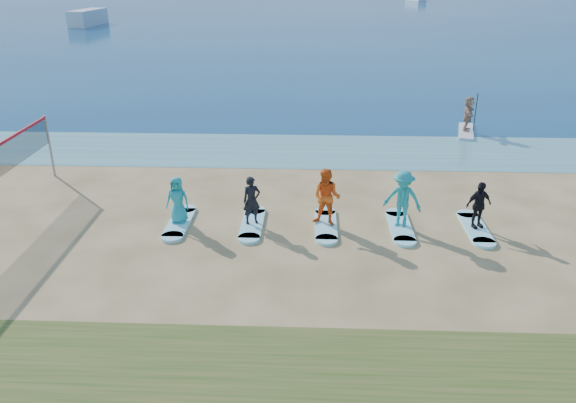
{
  "coord_description": "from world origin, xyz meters",
  "views": [
    {
      "loc": [
        1.01,
        -14.04,
        7.99
      ],
      "look_at": [
        0.33,
        2.0,
        1.1
      ],
      "focal_mm": 35.0,
      "sensor_mm": 36.0,
      "label": 1
    }
  ],
  "objects_px": {
    "paddleboard": "(466,131)",
    "surfboard_2": "(326,225)",
    "boat_offshore_a": "(89,25)",
    "surfboard_3": "(400,227)",
    "paddleboarder": "(468,114)",
    "student_1": "(252,200)",
    "student_4": "(479,205)",
    "student_3": "(403,199)",
    "student_0": "(178,200)",
    "surfboard_1": "(252,224)",
    "student_2": "(327,197)",
    "surfboard_0": "(180,223)",
    "surfboard_4": "(475,228)",
    "boat_offshore_b": "(416,0)"
  },
  "relations": [
    {
      "from": "boat_offshore_b",
      "to": "student_0",
      "type": "bearing_deg",
      "value": -120.26
    },
    {
      "from": "surfboard_1",
      "to": "surfboard_4",
      "type": "distance_m",
      "value": 7.25
    },
    {
      "from": "boat_offshore_a",
      "to": "surfboard_4",
      "type": "distance_m",
      "value": 71.11
    },
    {
      "from": "paddleboarder",
      "to": "student_4",
      "type": "xyz_separation_m",
      "value": [
        -2.49,
        -11.29,
        -0.12
      ]
    },
    {
      "from": "student_0",
      "to": "student_2",
      "type": "relative_size",
      "value": 0.82
    },
    {
      "from": "student_0",
      "to": "paddleboard",
      "type": "bearing_deg",
      "value": 48.9
    },
    {
      "from": "student_0",
      "to": "student_1",
      "type": "distance_m",
      "value": 2.42
    },
    {
      "from": "boat_offshore_a",
      "to": "surfboard_2",
      "type": "height_order",
      "value": "boat_offshore_a"
    },
    {
      "from": "surfboard_3",
      "to": "surfboard_4",
      "type": "relative_size",
      "value": 1.0
    },
    {
      "from": "surfboard_1",
      "to": "student_2",
      "type": "bearing_deg",
      "value": 0.0
    },
    {
      "from": "boat_offshore_b",
      "to": "surfboard_3",
      "type": "distance_m",
      "value": 118.44
    },
    {
      "from": "surfboard_0",
      "to": "student_0",
      "type": "height_order",
      "value": "student_0"
    },
    {
      "from": "boat_offshore_a",
      "to": "surfboard_3",
      "type": "relative_size",
      "value": 3.29
    },
    {
      "from": "paddleboard",
      "to": "surfboard_0",
      "type": "distance_m",
      "value": 16.59
    },
    {
      "from": "paddleboard",
      "to": "student_3",
      "type": "height_order",
      "value": "student_3"
    },
    {
      "from": "student_4",
      "to": "paddleboard",
      "type": "bearing_deg",
      "value": 56.86
    },
    {
      "from": "paddleboard",
      "to": "surfboard_1",
      "type": "distance_m",
      "value": 14.91
    },
    {
      "from": "student_2",
      "to": "surfboard_4",
      "type": "xyz_separation_m",
      "value": [
        4.83,
        0.0,
        -0.99
      ]
    },
    {
      "from": "student_3",
      "to": "student_4",
      "type": "relative_size",
      "value": 1.22
    },
    {
      "from": "boat_offshore_b",
      "to": "surfboard_0",
      "type": "distance_m",
      "value": 119.87
    },
    {
      "from": "surfboard_1",
      "to": "student_1",
      "type": "distance_m",
      "value": 0.84
    },
    {
      "from": "student_0",
      "to": "surfboard_2",
      "type": "distance_m",
      "value": 4.9
    },
    {
      "from": "surfboard_2",
      "to": "student_2",
      "type": "height_order",
      "value": "student_2"
    },
    {
      "from": "surfboard_4",
      "to": "student_4",
      "type": "xyz_separation_m",
      "value": [
        0.0,
        0.0,
        0.82
      ]
    },
    {
      "from": "paddleboarder",
      "to": "student_1",
      "type": "xyz_separation_m",
      "value": [
        -9.74,
        -11.29,
        -0.09
      ]
    },
    {
      "from": "student_3",
      "to": "student_4",
      "type": "height_order",
      "value": "student_3"
    },
    {
      "from": "student_2",
      "to": "boat_offshore_a",
      "type": "bearing_deg",
      "value": 134.94
    },
    {
      "from": "student_0",
      "to": "student_3",
      "type": "distance_m",
      "value": 7.25
    },
    {
      "from": "surfboard_2",
      "to": "surfboard_3",
      "type": "height_order",
      "value": "same"
    },
    {
      "from": "paddleboard",
      "to": "boat_offshore_a",
      "type": "height_order",
      "value": "boat_offshore_a"
    },
    {
      "from": "paddleboarder",
      "to": "student_3",
      "type": "xyz_separation_m",
      "value": [
        -4.9,
        -11.29,
        0.05
      ]
    },
    {
      "from": "boat_offshore_b",
      "to": "surfboard_4",
      "type": "distance_m",
      "value": 118.06
    },
    {
      "from": "surfboard_2",
      "to": "student_3",
      "type": "xyz_separation_m",
      "value": [
        2.42,
        0.0,
        0.99
      ]
    },
    {
      "from": "paddleboard",
      "to": "surfboard_2",
      "type": "height_order",
      "value": "paddleboard"
    },
    {
      "from": "paddleboard",
      "to": "surfboard_2",
      "type": "relative_size",
      "value": 1.36
    },
    {
      "from": "boat_offshore_b",
      "to": "surfboard_1",
      "type": "distance_m",
      "value": 119.35
    },
    {
      "from": "paddleboard",
      "to": "surfboard_2",
      "type": "xyz_separation_m",
      "value": [
        -7.32,
        -11.29,
        -0.01
      ]
    },
    {
      "from": "paddleboarder",
      "to": "surfboard_2",
      "type": "distance_m",
      "value": 13.49
    },
    {
      "from": "surfboard_1",
      "to": "student_4",
      "type": "distance_m",
      "value": 7.29
    },
    {
      "from": "boat_offshore_a",
      "to": "student_1",
      "type": "relative_size",
      "value": 4.54
    },
    {
      "from": "paddleboarder",
      "to": "student_3",
      "type": "relative_size",
      "value": 0.91
    },
    {
      "from": "surfboard_0",
      "to": "surfboard_3",
      "type": "xyz_separation_m",
      "value": [
        7.25,
        0.0,
        0.0
      ]
    },
    {
      "from": "paddleboard",
      "to": "surfboard_3",
      "type": "bearing_deg",
      "value": -99.78
    },
    {
      "from": "surfboard_3",
      "to": "student_4",
      "type": "height_order",
      "value": "student_4"
    },
    {
      "from": "surfboard_3",
      "to": "boat_offshore_b",
      "type": "bearing_deg",
      "value": 80.34
    },
    {
      "from": "surfboard_1",
      "to": "student_3",
      "type": "bearing_deg",
      "value": 0.0
    },
    {
      "from": "boat_offshore_a",
      "to": "surfboard_0",
      "type": "relative_size",
      "value": 3.29
    },
    {
      "from": "surfboard_0",
      "to": "student_2",
      "type": "relative_size",
      "value": 1.17
    },
    {
      "from": "student_0",
      "to": "surfboard_1",
      "type": "xyz_separation_m",
      "value": [
        2.42,
        0.0,
        -0.82
      ]
    },
    {
      "from": "surfboard_0",
      "to": "surfboard_2",
      "type": "relative_size",
      "value": 1.0
    }
  ]
}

